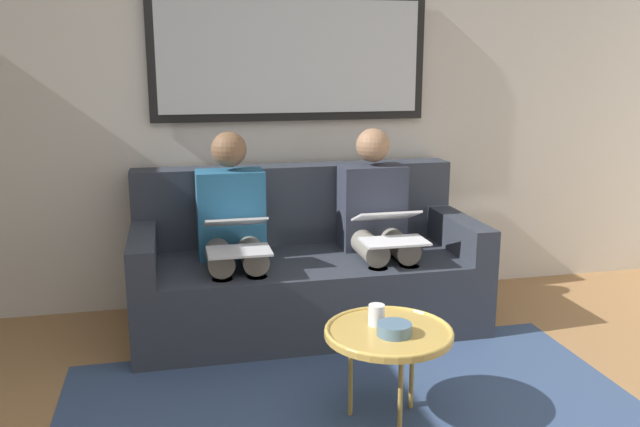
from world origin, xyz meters
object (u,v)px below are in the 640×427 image
at_px(coffee_table, 389,334).
at_px(person_left, 377,220).
at_px(framed_mirror, 291,57).
at_px(laptop_silver, 237,235).
at_px(cup, 377,315).
at_px(laptop_white, 390,227).
at_px(person_right, 233,228).
at_px(couch, 304,270).
at_px(bowl, 394,329).

bearing_deg(coffee_table, person_left, -105.07).
xyz_separation_m(framed_mirror, laptop_silver, (0.42, 0.69, -0.92)).
distance_m(coffee_table, cup, 0.10).
bearing_deg(laptop_white, person_right, -15.62).
bearing_deg(laptop_white, framed_mirror, -58.65).
bearing_deg(couch, coffee_table, 95.30).
relative_size(cup, laptop_silver, 0.23).
distance_m(person_left, laptop_white, 0.24).
relative_size(laptop_white, laptop_silver, 0.94).
xyz_separation_m(couch, bowl, (-0.12, 1.27, 0.13)).
xyz_separation_m(bowl, laptop_silver, (0.54, -0.97, 0.19)).
distance_m(laptop_white, person_right, 0.88).
relative_size(framed_mirror, bowl, 11.78).
bearing_deg(laptop_silver, person_left, -164.64).
distance_m(couch, person_right, 0.52).
distance_m(bowl, person_right, 1.33).
bearing_deg(person_left, bowl, 75.85).
height_order(coffee_table, laptop_white, laptop_white).
bearing_deg(coffee_table, cup, -65.13).
xyz_separation_m(bowl, person_left, (-0.30, -1.20, 0.16)).
height_order(framed_mirror, laptop_silver, framed_mirror).
bearing_deg(laptop_silver, laptop_white, 179.72).
xyz_separation_m(person_left, laptop_white, (0.00, 0.24, 0.02)).
relative_size(couch, laptop_silver, 5.09).
height_order(person_right, laptop_silver, person_right).
distance_m(framed_mirror, coffee_table, 1.97).
distance_m(person_left, laptop_silver, 0.88).
bearing_deg(laptop_white, cup, 67.97).
distance_m(couch, laptop_white, 0.61).
height_order(framed_mirror, coffee_table, framed_mirror).
bearing_deg(laptop_white, couch, -35.79).
bearing_deg(framed_mirror, cup, 93.01).
height_order(bowl, laptop_silver, laptop_silver).
xyz_separation_m(framed_mirror, coffee_table, (-0.11, 1.61, -1.14)).
distance_m(cup, person_right, 1.20).
relative_size(cup, laptop_white, 0.25).
relative_size(laptop_white, person_right, 0.32).
bearing_deg(person_left, coffee_table, 74.93).
xyz_separation_m(coffee_table, cup, (0.03, -0.07, 0.06)).
relative_size(cup, bowl, 0.62).
bearing_deg(cup, couch, -85.97).
relative_size(coffee_table, laptop_silver, 1.40).
distance_m(couch, coffee_table, 1.23).
height_order(couch, coffee_table, couch).
distance_m(couch, person_left, 0.52).
distance_m(coffee_table, laptop_white, 0.99).
bearing_deg(laptop_silver, cup, 120.68).
relative_size(coffee_table, person_right, 0.47).
bearing_deg(couch, bowl, 95.42).
distance_m(cup, person_left, 1.14).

